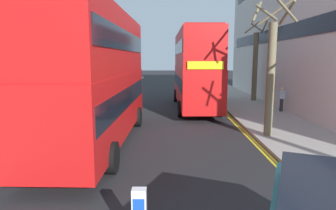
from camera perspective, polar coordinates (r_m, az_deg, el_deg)
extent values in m
cube|color=#9E9991|center=(18.20, 19.42, -2.95)|extent=(4.00, 80.00, 0.14)
cube|color=#9E9991|center=(18.62, -21.97, -2.83)|extent=(4.00, 80.00, 0.14)
cube|color=yellow|center=(15.75, 14.49, -4.77)|extent=(0.10, 56.00, 0.01)
cube|color=yellow|center=(15.71, 13.92, -4.78)|extent=(0.10, 56.00, 0.01)
cube|color=blue|center=(5.92, -5.68, -18.72)|extent=(0.22, 0.01, 0.26)
cube|color=red|center=(12.96, -13.18, 0.19)|extent=(2.68, 10.84, 2.60)
cube|color=red|center=(12.84, -13.59, 11.51)|extent=(2.62, 10.62, 2.50)
cube|color=black|center=(12.92, -13.22, 1.50)|extent=(2.70, 10.41, 0.84)
cube|color=black|center=(12.84, -13.61, 11.96)|extent=(2.69, 10.19, 0.80)
cube|color=yellow|center=(18.08, -9.06, 7.68)|extent=(2.00, 0.09, 0.44)
cube|color=maroon|center=(12.96, -13.81, 17.26)|extent=(2.41, 9.76, 0.10)
cylinder|color=black|center=(16.68, -14.32, -2.18)|extent=(0.32, 1.04, 1.04)
cylinder|color=black|center=(16.18, -5.76, -2.29)|extent=(0.32, 1.04, 1.04)
cylinder|color=black|center=(10.59, -24.20, -9.14)|extent=(0.32, 1.04, 1.04)
cylinder|color=black|center=(9.79, -10.69, -9.95)|extent=(0.32, 1.04, 1.04)
cube|color=red|center=(21.91, 5.17, 3.90)|extent=(2.77, 10.86, 2.60)
cube|color=red|center=(21.83, 5.27, 10.58)|extent=(2.72, 10.64, 2.50)
cube|color=black|center=(21.88, 5.18, 4.68)|extent=(2.79, 10.43, 0.84)
cube|color=black|center=(21.83, 5.27, 10.84)|extent=(2.78, 10.21, 0.80)
cube|color=yellow|center=(16.49, 7.25, 7.60)|extent=(2.00, 0.11, 0.44)
cube|color=maroon|center=(21.90, 5.32, 13.98)|extent=(2.50, 9.77, 0.10)
cylinder|color=black|center=(18.96, 9.95, -0.72)|extent=(0.33, 1.05, 1.04)
cylinder|color=black|center=(18.65, 2.39, -0.75)|extent=(0.33, 1.05, 1.04)
cylinder|color=black|center=(25.49, 7.13, 1.82)|extent=(0.33, 1.05, 1.04)
cylinder|color=black|center=(25.26, 1.50, 1.82)|extent=(0.33, 1.05, 1.04)
cylinder|color=#2D2D38|center=(21.29, 20.99, 0.00)|extent=(0.22, 0.22, 0.85)
cube|color=silver|center=(21.20, 21.10, 1.88)|extent=(0.34, 0.22, 0.56)
sphere|color=beige|center=(21.16, 21.16, 2.93)|extent=(0.20, 0.20, 0.20)
cylinder|color=#6B6047|center=(36.20, 8.13, 7.11)|extent=(0.43, 0.43, 4.79)
cylinder|color=#6B6047|center=(36.30, 9.45, 11.70)|extent=(0.20, 1.56, 1.14)
cylinder|color=#6B6047|center=(36.90, 8.13, 11.60)|extent=(1.41, 0.17, 1.03)
cylinder|color=#6B6047|center=(36.65, 7.38, 11.64)|extent=(1.09, 1.07, 1.04)
cylinder|color=#6B6047|center=(35.96, 7.55, 11.48)|extent=(0.55, 0.99, 0.78)
cylinder|color=#6B6047|center=(35.47, 8.51, 11.82)|extent=(1.61, 0.25, 1.18)
cylinder|color=#6B6047|center=(14.15, 19.13, 4.48)|extent=(0.37, 0.37, 5.08)
cylinder|color=#6B6047|center=(14.53, 21.95, 16.14)|extent=(0.28, 1.25, 0.92)
cylinder|color=#6B6047|center=(14.99, 19.93, 16.37)|extent=(1.44, 0.67, 1.11)
cylinder|color=#6B6047|center=(14.40, 16.76, 16.86)|extent=(0.81, 1.40, 1.11)
cylinder|color=#6B6047|center=(13.82, 18.46, 16.54)|extent=(0.76, 0.97, 0.83)
cylinder|color=#6B6047|center=(13.80, 21.82, 16.77)|extent=(1.29, 0.71, 1.02)
cylinder|color=#6B6047|center=(25.97, 16.41, 7.04)|extent=(0.42, 0.42, 5.63)
cylinder|color=#6B6047|center=(26.27, 18.07, 14.09)|extent=(0.14, 1.30, 0.96)
cylinder|color=#6B6047|center=(26.65, 15.89, 14.19)|extent=(1.36, 0.55, 1.03)
cylinder|color=#6B6047|center=(25.58, 16.78, 14.09)|extent=(1.04, 0.35, 0.78)
cube|color=black|center=(24.96, 19.37, 12.56)|extent=(0.04, 24.64, 1.00)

